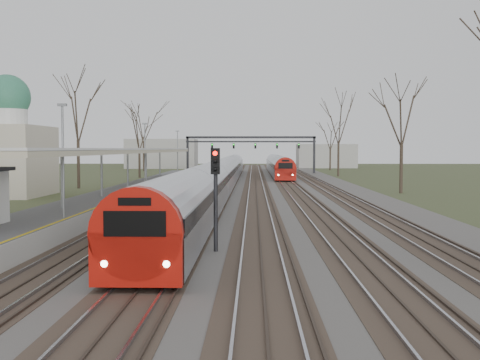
# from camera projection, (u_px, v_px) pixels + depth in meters

# --- Properties ---
(ground) EXTENTS (300.00, 300.00, 0.00)m
(ground) POSITION_uv_depth(u_px,v_px,m) (219.00, 344.00, 12.53)
(ground) COLOR #384223
(ground) RESTS_ON ground
(track_bed) EXTENTS (24.00, 160.00, 0.22)m
(track_bed) POSITION_uv_depth(u_px,v_px,m) (250.00, 184.00, 67.44)
(track_bed) COLOR #474442
(track_bed) RESTS_ON ground
(platform) EXTENTS (3.50, 69.00, 1.00)m
(platform) POSITION_uv_depth(u_px,v_px,m) (137.00, 191.00, 50.15)
(platform) COLOR #9E9B93
(platform) RESTS_ON ground
(canopy) EXTENTS (4.10, 50.00, 3.11)m
(canopy) POSITION_uv_depth(u_px,v_px,m) (125.00, 151.00, 45.47)
(canopy) COLOR slate
(canopy) RESTS_ON platform
(signal_gantry) EXTENTS (21.00, 0.59, 6.08)m
(signal_gantry) POSITION_uv_depth(u_px,v_px,m) (251.00, 143.00, 97.12)
(signal_gantry) COLOR black
(signal_gantry) RESTS_ON ground
(tree_west_far) EXTENTS (5.50, 5.50, 11.33)m
(tree_west_far) POSITION_uv_depth(u_px,v_px,m) (78.00, 109.00, 60.42)
(tree_west_far) COLOR #2D231C
(tree_west_far) RESTS_ON ground
(tree_east_far) EXTENTS (5.00, 5.00, 10.30)m
(tree_east_far) POSITION_uv_depth(u_px,v_px,m) (402.00, 113.00, 53.77)
(tree_east_far) COLOR #2D231C
(tree_east_far) RESTS_ON ground
(train_near) EXTENTS (2.62, 90.21, 3.05)m
(train_near) POSITION_uv_depth(u_px,v_px,m) (222.00, 174.00, 61.11)
(train_near) COLOR #B5B8C0
(train_near) RESTS_ON ground
(train_far) EXTENTS (2.62, 45.21, 3.05)m
(train_far) POSITION_uv_depth(u_px,v_px,m) (278.00, 165.00, 93.46)
(train_far) COLOR #B5B8C0
(train_far) RESTS_ON ground
(signal_post) EXTENTS (0.35, 0.45, 4.10)m
(signal_post) POSITION_uv_depth(u_px,v_px,m) (216.00, 184.00, 23.09)
(signal_post) COLOR black
(signal_post) RESTS_ON ground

